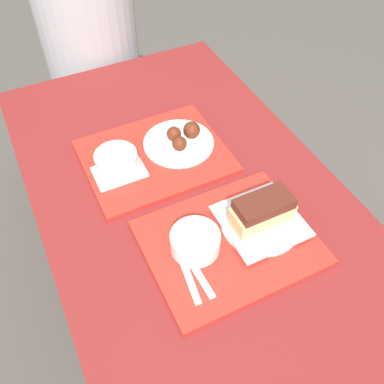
# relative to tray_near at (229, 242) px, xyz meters

# --- Properties ---
(ground_plane) EXTENTS (12.00, 12.00, 0.00)m
(ground_plane) POSITION_rel_tray_near_xyz_m (-0.02, 0.17, -0.74)
(ground_plane) COLOR #4C4742
(picnic_table) EXTENTS (0.81, 1.48, 0.74)m
(picnic_table) POSITION_rel_tray_near_xyz_m (-0.02, 0.17, -0.11)
(picnic_table) COLOR maroon
(picnic_table) RESTS_ON ground_plane
(picnic_bench_far) EXTENTS (0.77, 0.28, 0.45)m
(picnic_bench_far) POSITION_rel_tray_near_xyz_m (-0.02, 1.12, -0.37)
(picnic_bench_far) COLOR maroon
(picnic_bench_far) RESTS_ON ground_plane
(tray_near) EXTENTS (0.41, 0.34, 0.01)m
(tray_near) POSITION_rel_tray_near_xyz_m (0.00, 0.00, 0.00)
(tray_near) COLOR red
(tray_near) RESTS_ON picnic_table
(tray_far) EXTENTS (0.41, 0.34, 0.01)m
(tray_far) POSITION_rel_tray_near_xyz_m (-0.05, 0.37, 0.00)
(tray_far) COLOR red
(tray_far) RESTS_ON picnic_table
(bowl_coleslaw_near) EXTENTS (0.12, 0.12, 0.05)m
(bowl_coleslaw_near) POSITION_rel_tray_near_xyz_m (-0.09, 0.02, 0.03)
(bowl_coleslaw_near) COLOR white
(bowl_coleslaw_near) RESTS_ON tray_near
(brisket_sandwich_plate) EXTENTS (0.21, 0.21, 0.09)m
(brisket_sandwich_plate) POSITION_rel_tray_near_xyz_m (0.10, 0.01, 0.04)
(brisket_sandwich_plate) COLOR white
(brisket_sandwich_plate) RESTS_ON tray_near
(plastic_fork_near) EXTENTS (0.04, 0.17, 0.00)m
(plastic_fork_near) POSITION_rel_tray_near_xyz_m (-0.13, -0.04, 0.01)
(plastic_fork_near) COLOR white
(plastic_fork_near) RESTS_ON tray_near
(plastic_knife_near) EXTENTS (0.02, 0.17, 0.00)m
(plastic_knife_near) POSITION_rel_tray_near_xyz_m (-0.11, -0.04, 0.01)
(plastic_knife_near) COLOR white
(plastic_knife_near) RESTS_ON tray_near
(bowl_coleslaw_far) EXTENTS (0.12, 0.12, 0.05)m
(bowl_coleslaw_far) POSITION_rel_tray_near_xyz_m (-0.16, 0.37, 0.03)
(bowl_coleslaw_far) COLOR white
(bowl_coleslaw_far) RESTS_ON tray_far
(wings_plate_far) EXTENTS (0.21, 0.21, 0.06)m
(wings_plate_far) POSITION_rel_tray_near_xyz_m (0.04, 0.38, 0.02)
(wings_plate_far) COLOR white
(wings_plate_far) RESTS_ON tray_far
(napkin_far) EXTENTS (0.14, 0.10, 0.01)m
(napkin_far) POSITION_rel_tray_near_xyz_m (-0.17, 0.34, 0.01)
(napkin_far) COLOR white
(napkin_far) RESTS_ON tray_far
(person_seated_across) EXTENTS (0.38, 0.38, 0.74)m
(person_seated_across) POSITION_rel_tray_near_xyz_m (-0.02, 1.12, 0.01)
(person_seated_across) COLOR #9E9EA3
(person_seated_across) RESTS_ON picnic_bench_far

